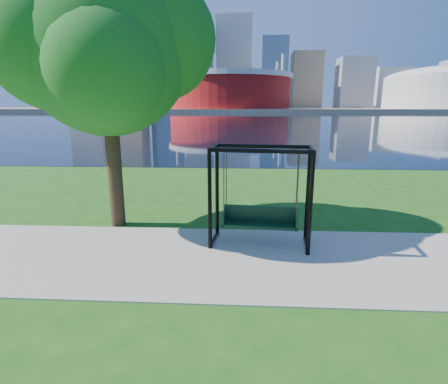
{
  "coord_description": "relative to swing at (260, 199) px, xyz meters",
  "views": [
    {
      "loc": [
        0.17,
        -8.17,
        3.54
      ],
      "look_at": [
        -0.3,
        0.0,
        1.52
      ],
      "focal_mm": 28.0,
      "sensor_mm": 36.0,
      "label": 1
    }
  ],
  "objects": [
    {
      "name": "far_bank",
      "position": [
        -0.6,
        305.53,
        -0.25
      ],
      "size": [
        900.0,
        228.0,
        2.0
      ],
      "primitive_type": "cube",
      "color": "#937F60",
      "rests_on": "ground"
    },
    {
      "name": "skyline",
      "position": [
        -4.87,
        318.92,
        34.64
      ],
      "size": [
        392.0,
        66.0,
        96.5
      ],
      "color": "gray",
      "rests_on": "far_bank"
    },
    {
      "name": "stadium",
      "position": [
        -10.6,
        234.53,
        12.98
      ],
      "size": [
        83.0,
        83.0,
        32.0
      ],
      "color": "maroon",
      "rests_on": "far_bank"
    },
    {
      "name": "river",
      "position": [
        -0.6,
        101.53,
        -1.24
      ],
      "size": [
        900.0,
        180.0,
        0.02
      ],
      "primitive_type": "cube",
      "color": "black",
      "rests_on": "ground"
    },
    {
      "name": "swing",
      "position": [
        0.0,
        0.0,
        0.0
      ],
      "size": [
        2.62,
        1.35,
        2.58
      ],
      "rotation": [
        0.0,
        0.0,
        -0.11
      ],
      "color": "black",
      "rests_on": "ground"
    },
    {
      "name": "park_tree",
      "position": [
        -4.31,
        1.4,
        3.89
      ],
      "size": [
        5.96,
        5.38,
        7.4
      ],
      "color": "#2E2214",
      "rests_on": "ground"
    },
    {
      "name": "path",
      "position": [
        -0.6,
        -0.97,
        -1.23
      ],
      "size": [
        120.0,
        4.0,
        0.03
      ],
      "primitive_type": "cube",
      "color": "#9E937F",
      "rests_on": "ground"
    },
    {
      "name": "ground",
      "position": [
        -0.6,
        -0.47,
        -1.25
      ],
      "size": [
        900.0,
        900.0,
        0.0
      ],
      "primitive_type": "plane",
      "color": "#1E5114",
      "rests_on": "ground"
    }
  ]
}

